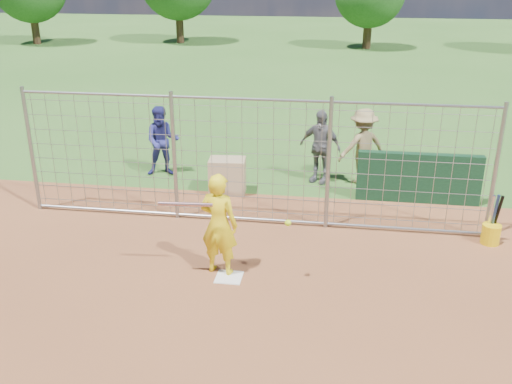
% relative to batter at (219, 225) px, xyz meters
% --- Properties ---
extents(ground, '(100.00, 100.00, 0.00)m').
position_rel_batter_xyz_m(ground, '(0.18, 0.03, -0.88)').
color(ground, '#2D591E').
rests_on(ground, ground).
extents(home_plate, '(0.43, 0.43, 0.02)m').
position_rel_batter_xyz_m(home_plate, '(0.18, -0.17, -0.87)').
color(home_plate, silver).
rests_on(home_plate, ground).
extents(dugout_wall, '(2.60, 0.20, 1.10)m').
position_rel_batter_xyz_m(dugout_wall, '(3.58, 3.63, -0.33)').
color(dugout_wall, '#11381E').
rests_on(dugout_wall, ground).
extents(batter, '(0.72, 0.55, 1.76)m').
position_rel_batter_xyz_m(batter, '(0.00, 0.00, 0.00)').
color(batter, yellow).
rests_on(batter, ground).
extents(bystander_a, '(0.97, 0.84, 1.70)m').
position_rel_batter_xyz_m(bystander_a, '(-2.35, 4.50, -0.03)').
color(bystander_a, navy).
rests_on(bystander_a, ground).
extents(bystander_b, '(1.10, 0.78, 1.74)m').
position_rel_batter_xyz_m(bystander_b, '(1.42, 4.56, -0.01)').
color(bystander_b, '#59595E').
rests_on(bystander_b, ground).
extents(bystander_c, '(1.32, 1.10, 1.78)m').
position_rel_batter_xyz_m(bystander_c, '(2.40, 4.64, 0.01)').
color(bystander_c, olive).
rests_on(bystander_c, ground).
extents(equipment_bin, '(0.84, 0.62, 0.80)m').
position_rel_batter_xyz_m(equipment_bin, '(-0.57, 3.53, -0.48)').
color(equipment_bin, tan).
rests_on(equipment_bin, ground).
extents(equipment_in_play, '(2.08, 0.24, 0.35)m').
position_rel_batter_xyz_m(equipment_in_play, '(-0.07, -0.28, 0.40)').
color(equipment_in_play, silver).
rests_on(equipment_in_play, ground).
extents(bucket_with_bats, '(0.34, 0.34, 0.97)m').
position_rel_batter_xyz_m(bucket_with_bats, '(4.72, 1.79, -0.63)').
color(bucket_with_bats, yellow).
rests_on(bucket_with_bats, ground).
extents(backstop_fence, '(9.08, 0.08, 2.60)m').
position_rel_batter_xyz_m(backstop_fence, '(0.18, 2.03, 0.38)').
color(backstop_fence, gray).
rests_on(backstop_fence, ground).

